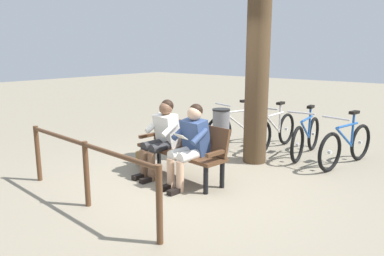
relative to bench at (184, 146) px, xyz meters
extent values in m
plane|color=gray|center=(-0.24, 0.22, -0.51)|extent=(40.00, 40.00, 0.00)
cube|color=#51331E|center=(0.01, 0.08, -0.08)|extent=(1.64, 0.63, 0.05)
cube|color=#51331E|center=(-0.01, -0.11, 0.15)|extent=(1.60, 0.33, 0.42)
cube|color=#51331E|center=(-0.74, 0.17, 0.05)|extent=(0.11, 0.40, 0.05)
cube|color=#51331E|center=(0.76, -0.01, 0.05)|extent=(0.11, 0.40, 0.05)
cylinder|color=black|center=(-0.68, 0.34, -0.31)|extent=(0.07, 0.07, 0.40)
cylinder|color=black|center=(0.75, 0.16, -0.31)|extent=(0.07, 0.07, 0.40)
cylinder|color=black|center=(-0.73, 0.00, -0.31)|extent=(0.07, 0.07, 0.40)
cylinder|color=black|center=(0.70, -0.18, -0.31)|extent=(0.07, 0.07, 0.40)
cube|color=#334772|center=(-0.31, 0.10, 0.20)|extent=(0.41, 0.35, 0.55)
sphere|color=#D8A884|center=(-0.31, 0.12, 0.56)|extent=(0.21, 0.21, 0.21)
sphere|color=black|center=(-0.31, 0.09, 0.59)|extent=(0.20, 0.20, 0.20)
cylinder|color=white|center=(-0.39, 0.31, -0.02)|extent=(0.20, 0.42, 0.15)
cylinder|color=#D8A884|center=(-0.36, 0.51, -0.28)|extent=(0.11, 0.11, 0.45)
cube|color=black|center=(-0.35, 0.61, -0.47)|extent=(0.12, 0.23, 0.07)
cylinder|color=#334772|center=(-0.50, 0.24, 0.27)|extent=(0.13, 0.31, 0.23)
cylinder|color=white|center=(-0.19, 0.29, -0.02)|extent=(0.20, 0.42, 0.15)
cylinder|color=#D8A884|center=(-0.16, 0.48, -0.28)|extent=(0.11, 0.11, 0.45)
cube|color=black|center=(-0.15, 0.58, -0.47)|extent=(0.12, 0.23, 0.07)
cylinder|color=#334772|center=(-0.10, 0.19, 0.27)|extent=(0.13, 0.31, 0.23)
cube|color=silver|center=(-0.28, 0.40, 0.26)|extent=(0.21, 0.14, 0.09)
cube|color=white|center=(0.32, 0.02, 0.20)|extent=(0.41, 0.35, 0.55)
sphere|color=brown|center=(0.33, 0.04, 0.56)|extent=(0.21, 0.21, 0.21)
sphere|color=black|center=(0.32, 0.01, 0.59)|extent=(0.20, 0.20, 0.20)
cylinder|color=#262628|center=(0.25, 0.23, -0.02)|extent=(0.20, 0.42, 0.15)
cylinder|color=brown|center=(0.27, 0.43, -0.28)|extent=(0.11, 0.11, 0.45)
cube|color=black|center=(0.28, 0.53, -0.47)|extent=(0.12, 0.23, 0.07)
cylinder|color=white|center=(0.14, 0.16, 0.27)|extent=(0.13, 0.31, 0.23)
cylinder|color=#262628|center=(0.45, 0.21, -0.02)|extent=(0.20, 0.42, 0.15)
cylinder|color=brown|center=(0.47, 0.41, -0.28)|extent=(0.11, 0.11, 0.45)
cube|color=black|center=(0.48, 0.50, -0.47)|extent=(0.12, 0.23, 0.07)
cylinder|color=white|center=(0.54, 0.12, 0.27)|extent=(0.13, 0.31, 0.23)
cube|color=olive|center=(0.91, -0.03, -0.39)|extent=(0.30, 0.14, 0.24)
cylinder|color=#4C3823|center=(-0.45, -1.42, 0.99)|extent=(0.40, 0.40, 3.00)
cylinder|color=slate|center=(0.36, -1.54, -0.09)|extent=(0.32, 0.32, 0.83)
cylinder|color=black|center=(0.36, -1.54, 0.33)|extent=(0.34, 0.34, 0.03)
torus|color=black|center=(-1.68, -1.69, -0.18)|extent=(0.19, 0.66, 0.66)
cylinder|color=silver|center=(-1.68, -1.69, -0.18)|extent=(0.06, 0.07, 0.06)
torus|color=black|center=(-1.89, -2.69, -0.18)|extent=(0.19, 0.66, 0.66)
cylinder|color=silver|center=(-1.89, -2.69, -0.18)|extent=(0.06, 0.07, 0.06)
cylinder|color=#1E519E|center=(-1.78, -2.19, 0.20)|extent=(0.17, 0.63, 0.04)
cylinder|color=#1E519E|center=(-1.77, -2.12, 0.00)|extent=(0.16, 0.59, 0.43)
cylinder|color=#1E519E|center=(-1.82, -2.37, 0.12)|extent=(0.04, 0.04, 0.55)
cube|color=black|center=(-1.82, -2.37, 0.40)|extent=(0.13, 0.23, 0.05)
cylinder|color=#B2B2B7|center=(-1.70, -1.79, 0.37)|extent=(0.48, 0.13, 0.03)
torus|color=black|center=(-1.07, -1.83, -0.18)|extent=(0.13, 0.66, 0.66)
cylinder|color=silver|center=(-1.07, -1.83, -0.18)|extent=(0.06, 0.06, 0.06)
torus|color=black|center=(-0.97, -2.85, -0.18)|extent=(0.13, 0.66, 0.66)
cylinder|color=silver|center=(-0.97, -2.85, -0.18)|extent=(0.06, 0.06, 0.06)
cylinder|color=#1E519E|center=(-1.02, -2.34, 0.20)|extent=(0.10, 0.63, 0.04)
cylinder|color=#1E519E|center=(-1.03, -2.26, 0.00)|extent=(0.10, 0.60, 0.43)
cylinder|color=#1E519E|center=(-1.00, -2.52, 0.12)|extent=(0.04, 0.04, 0.55)
cube|color=black|center=(-1.00, -2.52, 0.40)|extent=(0.11, 0.23, 0.05)
cylinder|color=#B2B2B7|center=(-1.06, -1.93, 0.37)|extent=(0.48, 0.08, 0.03)
torus|color=black|center=(-0.33, -1.92, -0.18)|extent=(0.07, 0.66, 0.66)
cylinder|color=silver|center=(-0.33, -1.92, -0.18)|extent=(0.05, 0.06, 0.06)
torus|color=black|center=(-0.35, -2.94, -0.18)|extent=(0.07, 0.66, 0.66)
cylinder|color=silver|center=(-0.35, -2.94, -0.18)|extent=(0.05, 0.06, 0.06)
cylinder|color=silver|center=(-0.34, -2.43, 0.20)|extent=(0.05, 0.63, 0.04)
cylinder|color=silver|center=(-0.34, -2.35, 0.00)|extent=(0.05, 0.60, 0.43)
cylinder|color=silver|center=(-0.35, -2.61, 0.12)|extent=(0.04, 0.04, 0.55)
cube|color=black|center=(-0.35, -2.61, 0.40)|extent=(0.09, 0.22, 0.05)
cylinder|color=#B2B2B7|center=(-0.34, -2.02, 0.37)|extent=(0.48, 0.04, 0.03)
torus|color=black|center=(0.57, -1.78, -0.18)|extent=(0.24, 0.65, 0.66)
cylinder|color=silver|center=(0.57, -1.78, -0.18)|extent=(0.06, 0.07, 0.06)
torus|color=black|center=(0.29, -2.76, -0.18)|extent=(0.24, 0.65, 0.66)
cylinder|color=silver|center=(0.29, -2.76, -0.18)|extent=(0.06, 0.07, 0.06)
cylinder|color=silver|center=(0.43, -2.27, 0.20)|extent=(0.21, 0.62, 0.04)
cylinder|color=silver|center=(0.45, -2.20, 0.00)|extent=(0.20, 0.58, 0.43)
cylinder|color=silver|center=(0.38, -2.45, 0.12)|extent=(0.04, 0.04, 0.55)
cube|color=black|center=(0.38, -2.45, 0.40)|extent=(0.15, 0.24, 0.05)
cylinder|color=#B2B2B7|center=(0.55, -1.88, 0.37)|extent=(0.47, 0.16, 0.03)
cylinder|color=#51331E|center=(-1.12, 1.71, -0.08)|extent=(0.07, 0.07, 0.85)
cylinder|color=#51331E|center=(0.25, 1.60, -0.08)|extent=(0.07, 0.07, 0.85)
cylinder|color=#51331E|center=(1.62, 1.50, -0.08)|extent=(0.07, 0.07, 0.85)
cylinder|color=#51331E|center=(0.25, 1.60, 0.30)|extent=(2.74, 0.27, 0.06)
camera|label=1|loc=(-3.56, 4.21, 1.46)|focal=34.51mm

